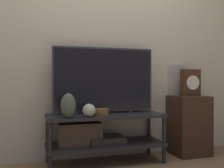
% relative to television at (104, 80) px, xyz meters
% --- Properties ---
extents(wall_back, '(6.40, 0.08, 2.70)m').
position_rel_television_xyz_m(wall_back, '(-0.01, 0.17, 0.50)').
color(wall_back, beige).
rests_on(wall_back, ground_plane).
extents(media_console, '(1.19, 0.42, 0.50)m').
position_rel_television_xyz_m(media_console, '(-0.10, -0.09, -0.54)').
color(media_console, '#232326').
rests_on(media_console, ground_plane).
extents(television, '(1.07, 0.05, 0.69)m').
position_rel_television_xyz_m(television, '(0.00, 0.00, 0.00)').
color(television, '#333338').
rests_on(television, media_console).
extents(vase_round_glass, '(0.12, 0.12, 0.12)m').
position_rel_television_xyz_m(vase_round_glass, '(-0.21, -0.22, -0.29)').
color(vase_round_glass, beige).
rests_on(vase_round_glass, media_console).
extents(vase_urn_stoneware, '(0.14, 0.11, 0.23)m').
position_rel_television_xyz_m(vase_urn_stoneware, '(-0.41, -0.24, -0.24)').
color(vase_urn_stoneware, '#4C5647').
rests_on(vase_urn_stoneware, media_console).
extents(vase_wide_bowl, '(0.16, 0.16, 0.06)m').
position_rel_television_xyz_m(vase_wide_bowl, '(-0.07, -0.13, -0.32)').
color(vase_wide_bowl, brown).
rests_on(vase_wide_bowl, media_console).
extents(side_table, '(0.39, 0.36, 0.66)m').
position_rel_television_xyz_m(side_table, '(0.98, -0.06, -0.52)').
color(side_table, '#382319').
rests_on(side_table, ground_plane).
extents(mantel_clock, '(0.21, 0.11, 0.30)m').
position_rel_television_xyz_m(mantel_clock, '(1.02, -0.03, -0.03)').
color(mantel_clock, '#422819').
rests_on(mantel_clock, side_table).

